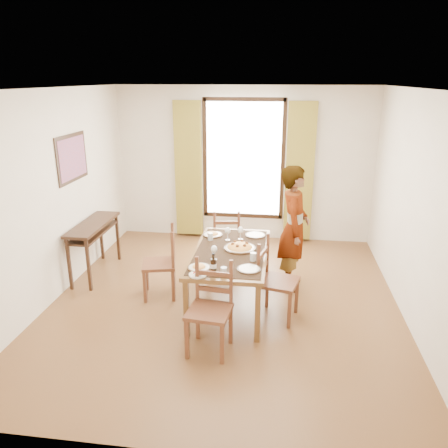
# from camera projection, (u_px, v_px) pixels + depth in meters

# --- Properties ---
(ground) EXTENTS (5.00, 5.00, 0.00)m
(ground) POSITION_uv_depth(u_px,v_px,m) (225.00, 301.00, 5.80)
(ground) COLOR #4E3418
(ground) RESTS_ON ground
(room_shell) EXTENTS (4.60, 5.10, 2.74)m
(room_shell) POSITION_uv_depth(u_px,v_px,m) (226.00, 186.00, 5.42)
(room_shell) COLOR silver
(room_shell) RESTS_ON ground
(console_table) EXTENTS (0.38, 1.20, 0.80)m
(console_table) POSITION_uv_depth(u_px,v_px,m) (93.00, 231.00, 6.40)
(console_table) COLOR #321B10
(console_table) RESTS_ON ground
(dining_table) EXTENTS (0.92, 1.71, 0.76)m
(dining_table) POSITION_uv_depth(u_px,v_px,m) (230.00, 256.00, 5.50)
(dining_table) COLOR brown
(dining_table) RESTS_ON ground
(chair_west) EXTENTS (0.52, 0.52, 0.97)m
(chair_west) POSITION_uv_depth(u_px,v_px,m) (162.00, 265.00, 5.81)
(chair_west) COLOR brown
(chair_west) RESTS_ON ground
(chair_north) EXTENTS (0.48, 0.48, 0.94)m
(chair_north) POSITION_uv_depth(u_px,v_px,m) (226.00, 240.00, 6.71)
(chair_north) COLOR brown
(chair_north) RESTS_ON ground
(chair_south) EXTENTS (0.49, 0.49, 1.00)m
(chair_south) POSITION_uv_depth(u_px,v_px,m) (210.00, 311.00, 4.64)
(chair_south) COLOR brown
(chair_south) RESTS_ON ground
(chair_east) EXTENTS (0.54, 0.54, 1.01)m
(chair_east) POSITION_uv_depth(u_px,v_px,m) (276.00, 282.00, 5.28)
(chair_east) COLOR brown
(chair_east) RESTS_ON ground
(man) EXTENTS (0.68, 0.49, 1.73)m
(man) POSITION_uv_depth(u_px,v_px,m) (294.00, 228.00, 5.95)
(man) COLOR #9CA0A4
(man) RESTS_ON ground
(plate_sw) EXTENTS (0.27, 0.27, 0.05)m
(plate_sw) POSITION_uv_depth(u_px,v_px,m) (199.00, 266.00, 4.95)
(plate_sw) COLOR silver
(plate_sw) RESTS_ON dining_table
(plate_se) EXTENTS (0.27, 0.27, 0.05)m
(plate_se) POSITION_uv_depth(u_px,v_px,m) (249.00, 268.00, 4.92)
(plate_se) COLOR silver
(plate_se) RESTS_ON dining_table
(plate_nw) EXTENTS (0.27, 0.27, 0.05)m
(plate_nw) POSITION_uv_depth(u_px,v_px,m) (213.00, 234.00, 5.99)
(plate_nw) COLOR silver
(plate_nw) RESTS_ON dining_table
(plate_ne) EXTENTS (0.27, 0.27, 0.05)m
(plate_ne) POSITION_uv_depth(u_px,v_px,m) (255.00, 234.00, 5.97)
(plate_ne) COLOR silver
(plate_ne) RESTS_ON dining_table
(pasta_platter) EXTENTS (0.40, 0.40, 0.10)m
(pasta_platter) POSITION_uv_depth(u_px,v_px,m) (240.00, 245.00, 5.50)
(pasta_platter) COLOR orange
(pasta_platter) RESTS_ON dining_table
(caprese_plate) EXTENTS (0.20, 0.20, 0.04)m
(caprese_plate) POSITION_uv_depth(u_px,v_px,m) (198.00, 274.00, 4.78)
(caprese_plate) COLOR silver
(caprese_plate) RESTS_ON dining_table
(wine_glass_a) EXTENTS (0.08, 0.08, 0.18)m
(wine_glass_a) POSITION_uv_depth(u_px,v_px,m) (214.00, 253.00, 5.17)
(wine_glass_a) COLOR white
(wine_glass_a) RESTS_ON dining_table
(wine_glass_b) EXTENTS (0.08, 0.08, 0.18)m
(wine_glass_b) POSITION_uv_depth(u_px,v_px,m) (240.00, 233.00, 5.82)
(wine_glass_b) COLOR white
(wine_glass_b) RESTS_ON dining_table
(wine_glass_c) EXTENTS (0.08, 0.08, 0.18)m
(wine_glass_c) POSITION_uv_depth(u_px,v_px,m) (228.00, 234.00, 5.79)
(wine_glass_c) COLOR white
(wine_glass_c) RESTS_ON dining_table
(tumbler_a) EXTENTS (0.07, 0.07, 0.10)m
(tumbler_a) POSITION_uv_depth(u_px,v_px,m) (253.00, 257.00, 5.16)
(tumbler_a) COLOR silver
(tumbler_a) RESTS_ON dining_table
(tumbler_b) EXTENTS (0.07, 0.07, 0.10)m
(tumbler_b) POSITION_uv_depth(u_px,v_px,m) (210.00, 236.00, 5.82)
(tumbler_b) COLOR silver
(tumbler_b) RESTS_ON dining_table
(tumbler_c) EXTENTS (0.07, 0.07, 0.10)m
(tumbler_c) POSITION_uv_depth(u_px,v_px,m) (224.00, 272.00, 4.77)
(tumbler_c) COLOR silver
(tumbler_c) RESTS_ON dining_table
(wine_bottle) EXTENTS (0.07, 0.07, 0.25)m
(wine_bottle) POSITION_uv_depth(u_px,v_px,m) (213.00, 264.00, 4.78)
(wine_bottle) COLOR black
(wine_bottle) RESTS_ON dining_table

